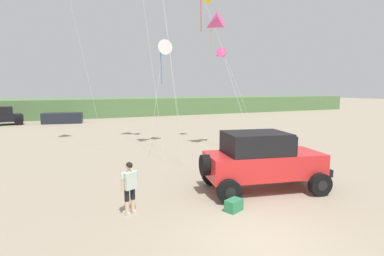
{
  "coord_description": "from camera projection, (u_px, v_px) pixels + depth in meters",
  "views": [
    {
      "loc": [
        -4.61,
        -5.97,
        3.88
      ],
      "look_at": [
        -0.13,
        4.04,
        2.45
      ],
      "focal_mm": 28.01,
      "sensor_mm": 36.0,
      "label": 1
    }
  ],
  "objects": [
    {
      "name": "ground_plane",
      "position": [
        260.0,
        239.0,
        7.77
      ],
      "size": [
        220.0,
        220.0,
        0.0
      ],
      "primitive_type": "plane",
      "color": "gray"
    },
    {
      "name": "dune_ridge",
      "position": [
        90.0,
        107.0,
        43.02
      ],
      "size": [
        90.0,
        9.03,
        2.5
      ],
      "primitive_type": "cube",
      "color": "#567A47",
      "rests_on": "ground_plane"
    },
    {
      "name": "jeep",
      "position": [
        262.0,
        160.0,
        11.42
      ],
      "size": [
        5.01,
        3.19,
        2.26
      ],
      "color": "red",
      "rests_on": "ground_plane"
    },
    {
      "name": "person_watching",
      "position": [
        129.0,
        185.0,
        9.23
      ],
      "size": [
        0.58,
        0.42,
        1.67
      ],
      "color": "#DBB28E",
      "rests_on": "ground_plane"
    },
    {
      "name": "cooler_box",
      "position": [
        234.0,
        205.0,
        9.56
      ],
      "size": [
        0.65,
        0.55,
        0.38
      ],
      "primitive_type": "cube",
      "rotation": [
        0.0,
        0.0,
        0.39
      ],
      "color": "#2D7F51",
      "rests_on": "ground_plane"
    },
    {
      "name": "distant_sedan",
      "position": [
        62.0,
        118.0,
        33.86
      ],
      "size": [
        4.43,
        2.4,
        1.2
      ],
      "primitive_type": "cube",
      "rotation": [
        0.0,
        0.0,
        -0.17
      ],
      "color": "#1E232D",
      "rests_on": "ground_plane"
    },
    {
      "name": "kite_pink_ribbon",
      "position": [
        163.0,
        49.0,
        20.17
      ],
      "size": [
        2.6,
        3.76,
        7.09
      ],
      "color": "white",
      "rests_on": "ground_plane"
    },
    {
      "name": "kite_blue_swept",
      "position": [
        213.0,
        24.0,
        18.13
      ],
      "size": [
        2.99,
        2.44,
        8.42
      ],
      "color": "#E04C93",
      "rests_on": "ground_plane"
    },
    {
      "name": "kite_purple_stunt",
      "position": [
        223.0,
        55.0,
        19.59
      ],
      "size": [
        1.15,
        5.42,
        6.65
      ],
      "color": "#E04C93",
      "rests_on": "ground_plane"
    }
  ]
}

